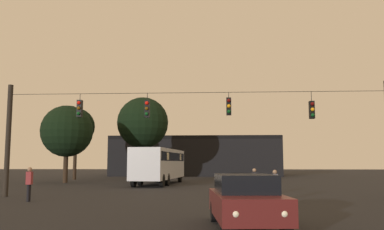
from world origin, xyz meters
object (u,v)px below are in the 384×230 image
Objects in this scene: pedestrian_crossing_center at (29,182)px; pedestrian_crossing_left at (275,184)px; tree_right_far at (76,127)px; tree_left_silhouette at (143,123)px; car_near_right at (246,200)px; tree_behind_building at (67,131)px; pedestrian_crossing_right at (254,181)px; city_bus at (160,162)px.

pedestrian_crossing_left is at bearing 2.14° from pedestrian_crossing_center.
pedestrian_crossing_left is 0.19× the size of tree_right_far.
car_near_right is at bearing -74.85° from tree_left_silhouette.
tree_behind_building reaches higher than pedestrian_crossing_center.
tree_left_silhouette is at bearing 88.12° from pedestrian_crossing_center.
car_near_right is 37.03m from tree_right_far.
car_near_right is 34.93m from tree_left_silhouette.
car_near_right is 11.09m from pedestrian_crossing_right.
pedestrian_crossing_right is at bearing -60.86° from city_bus.
car_near_right is 0.62× the size of tree_behind_building.
pedestrian_crossing_right is at bearing -42.55° from tree_behind_building.
tree_left_silhouette is at bearing 114.74° from pedestrian_crossing_right.
tree_left_silhouette is at bearing 51.92° from tree_behind_building.
pedestrian_crossing_center is at bearing -162.48° from pedestrian_crossing_right.
pedestrian_crossing_left is 0.21× the size of tree_behind_building.
pedestrian_crossing_left is 3.15m from pedestrian_crossing_right.
tree_left_silhouette is at bearing 3.83° from tree_right_far.
pedestrian_crossing_center is 0.23× the size of tree_behind_building.
tree_right_far is at bearing 104.57° from pedestrian_crossing_center.
pedestrian_crossing_left is at bearing 76.25° from car_near_right.
car_near_right is 2.71× the size of pedestrian_crossing_center.
city_bus is 1.54× the size of tree_behind_building.
tree_left_silhouette reaches higher than tree_right_far.
city_bus is at bearing -71.40° from tree_left_silhouette.
city_bus is 6.79× the size of pedestrian_crossing_center.
pedestrian_crossing_right reaches higher than car_near_right.
tree_behind_building is (-5.86, -7.48, -1.46)m from tree_left_silhouette.
pedestrian_crossing_left is at bearing -77.23° from pedestrian_crossing_right.
tree_left_silhouette is (-3.28, 9.74, 4.38)m from city_bus.
car_near_right is at bearing -63.39° from tree_right_far.
pedestrian_crossing_left is (7.68, -15.61, -1.02)m from city_bus.
pedestrian_crossing_left is 0.98× the size of pedestrian_crossing_right.
pedestrian_crossing_right is (1.25, 11.02, 0.07)m from car_near_right.
city_bus reaches higher than pedestrian_crossing_right.
pedestrian_crossing_right is 0.17× the size of tree_left_silhouette.
pedestrian_crossing_left is (1.95, 7.95, 0.05)m from car_near_right.
city_bus is at bearing -40.83° from tree_right_far.
tree_right_far reaches higher than pedestrian_crossing_left.
city_bus is 2.51× the size of car_near_right.
pedestrian_crossing_left is at bearing -46.73° from tree_behind_building.
tree_behind_building is (-14.87, 25.82, 3.99)m from car_near_right.
car_near_right is 12.40m from pedestrian_crossing_center.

